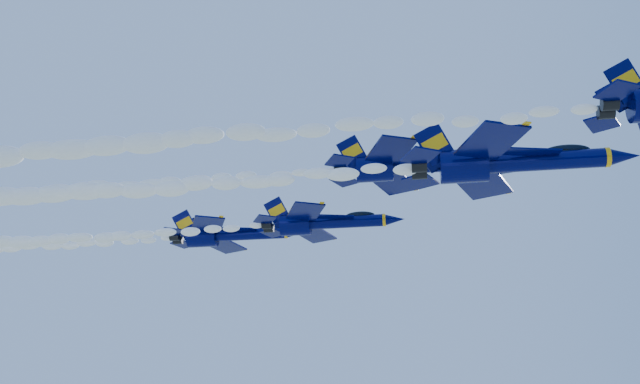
# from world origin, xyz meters

# --- Properties ---
(smoke_trail_jet_lead) EXTENTS (46.17, 1.81, 1.63)m
(smoke_trail_jet_lead) POSITION_xyz_m (-15.25, -14.45, 150.07)
(smoke_trail_jet_lead) COLOR white
(jet_second) EXTENTS (18.38, 15.08, 6.83)m
(jet_second) POSITION_xyz_m (3.32, -2.73, 152.29)
(jet_second) COLOR #00033C
(smoke_trail_jet_second) EXTENTS (46.17, 2.20, 1.98)m
(smoke_trail_jet_second) POSITION_xyz_m (-27.61, -2.73, 151.85)
(smoke_trail_jet_second) COLOR white
(jet_third) EXTENTS (16.41, 13.46, 6.10)m
(jet_third) POSITION_xyz_m (-4.82, 4.60, 155.92)
(jet_third) COLOR #00033C
(smoke_trail_jet_third) EXTENTS (46.17, 1.96, 1.76)m
(smoke_trail_jet_third) POSITION_xyz_m (-34.92, 4.60, 155.50)
(smoke_trail_jet_third) COLOR white
(jet_fourth) EXTENTS (15.60, 12.80, 5.80)m
(jet_fourth) POSITION_xyz_m (-14.40, 14.95, 154.55)
(jet_fourth) COLOR #00033C
(smoke_trail_jet_fourth) EXTENTS (46.17, 1.86, 1.68)m
(smoke_trail_jet_fourth) POSITION_xyz_m (-44.15, 14.95, 154.13)
(smoke_trail_jet_fourth) COLOR white
(jet_fifth) EXTENTS (16.95, 13.91, 6.30)m
(jet_fifth) POSITION_xyz_m (-27.29, 23.36, 156.78)
(jet_fifth) COLOR #00033C
(smoke_trail_jet_fifth) EXTENTS (46.17, 2.02, 1.82)m
(smoke_trail_jet_fifth) POSITION_xyz_m (-57.62, 23.36, 156.35)
(smoke_trail_jet_fifth) COLOR white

